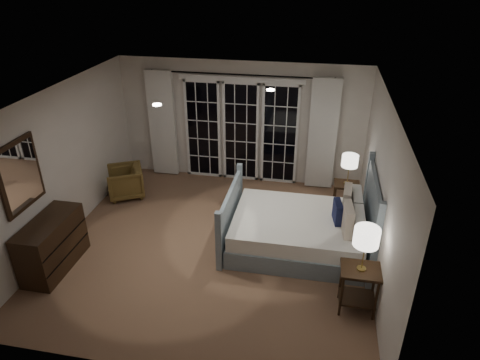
% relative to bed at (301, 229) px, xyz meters
% --- Properties ---
extents(floor, '(5.00, 5.00, 0.00)m').
position_rel_bed_xyz_m(floor, '(-1.41, -0.22, -0.33)').
color(floor, brown).
rests_on(floor, ground).
extents(ceiling, '(5.00, 5.00, 0.00)m').
position_rel_bed_xyz_m(ceiling, '(-1.41, -0.22, 2.17)').
color(ceiling, silver).
rests_on(ceiling, wall_back).
extents(wall_left, '(0.02, 5.00, 2.50)m').
position_rel_bed_xyz_m(wall_left, '(-3.91, -0.22, 0.92)').
color(wall_left, silver).
rests_on(wall_left, floor).
extents(wall_right, '(0.02, 5.00, 2.50)m').
position_rel_bed_xyz_m(wall_right, '(1.09, -0.22, 0.92)').
color(wall_right, silver).
rests_on(wall_right, floor).
extents(wall_back, '(5.00, 0.02, 2.50)m').
position_rel_bed_xyz_m(wall_back, '(-1.41, 2.28, 0.92)').
color(wall_back, silver).
rests_on(wall_back, floor).
extents(wall_front, '(5.00, 0.02, 2.50)m').
position_rel_bed_xyz_m(wall_front, '(-1.41, -2.72, 0.92)').
color(wall_front, silver).
rests_on(wall_front, floor).
extents(french_doors, '(2.50, 0.04, 2.20)m').
position_rel_bed_xyz_m(french_doors, '(-1.41, 2.24, 0.76)').
color(french_doors, black).
rests_on(french_doors, wall_back).
extents(curtain_rod, '(3.50, 0.03, 0.03)m').
position_rel_bed_xyz_m(curtain_rod, '(-1.41, 2.18, 1.92)').
color(curtain_rod, black).
rests_on(curtain_rod, wall_back).
extents(curtain_left, '(0.55, 0.10, 2.25)m').
position_rel_bed_xyz_m(curtain_left, '(-3.06, 2.16, 0.82)').
color(curtain_left, silver).
rests_on(curtain_left, curtain_rod).
extents(curtain_right, '(0.55, 0.10, 2.25)m').
position_rel_bed_xyz_m(curtain_right, '(0.24, 2.16, 0.82)').
color(curtain_right, silver).
rests_on(curtain_right, curtain_rod).
extents(downlight_a, '(0.12, 0.12, 0.01)m').
position_rel_bed_xyz_m(downlight_a, '(-0.61, 0.38, 2.16)').
color(downlight_a, white).
rests_on(downlight_a, ceiling).
extents(downlight_b, '(0.12, 0.12, 0.01)m').
position_rel_bed_xyz_m(downlight_b, '(-2.01, -0.62, 2.16)').
color(downlight_b, white).
rests_on(downlight_b, ceiling).
extents(bed, '(2.27, 1.63, 1.32)m').
position_rel_bed_xyz_m(bed, '(0.00, 0.00, 0.00)').
color(bed, gray).
rests_on(bed, floor).
extents(nightstand_left, '(0.52, 0.41, 0.67)m').
position_rel_bed_xyz_m(nightstand_left, '(0.83, -1.27, 0.11)').
color(nightstand_left, black).
rests_on(nightstand_left, floor).
extents(nightstand_right, '(0.46, 0.37, 0.60)m').
position_rel_bed_xyz_m(nightstand_right, '(0.73, 1.24, 0.06)').
color(nightstand_right, black).
rests_on(nightstand_right, floor).
extents(lamp_left, '(0.32, 0.32, 0.62)m').
position_rel_bed_xyz_m(lamp_left, '(0.83, -1.27, 0.84)').
color(lamp_left, '#AD9145').
rests_on(lamp_left, nightstand_left).
extents(lamp_right, '(0.29, 0.29, 0.56)m').
position_rel_bed_xyz_m(lamp_right, '(0.73, 1.24, 0.71)').
color(lamp_right, '#AD9145').
rests_on(lamp_right, nightstand_right).
extents(armchair, '(0.90, 0.90, 0.62)m').
position_rel_bed_xyz_m(armchair, '(-3.51, 1.07, -0.02)').
color(armchair, brown).
rests_on(armchair, floor).
extents(dresser, '(0.49, 1.16, 0.82)m').
position_rel_bed_xyz_m(dresser, '(-3.64, -1.22, 0.08)').
color(dresser, black).
rests_on(dresser, floor).
extents(mirror, '(0.05, 0.85, 1.00)m').
position_rel_bed_xyz_m(mirror, '(-3.88, -1.22, 1.22)').
color(mirror, black).
rests_on(mirror, wall_left).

